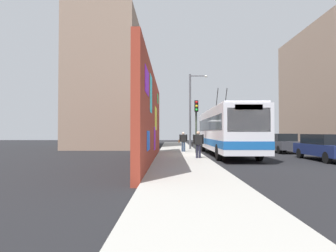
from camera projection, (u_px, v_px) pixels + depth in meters
name	position (u px, v px, depth m)	size (l,w,h in m)	color
ground_plane	(203.00, 156.00, 19.39)	(80.00, 80.00, 0.00)	black
sidewalk_slab	(180.00, 155.00, 19.41)	(48.00, 3.20, 0.15)	#9E9B93
graffiti_wall	(152.00, 119.00, 15.85)	(14.77, 0.32, 4.95)	maroon
building_far_left	(108.00, 84.00, 30.69)	(10.28, 6.81, 13.94)	gray
building_far_right	(335.00, 89.00, 32.47)	(13.69, 7.90, 13.53)	gray
city_bus	(226.00, 130.00, 20.46)	(12.14, 2.68, 5.15)	silver
parked_car_navy	(325.00, 147.00, 16.63)	(4.74, 1.81, 1.58)	navy
parked_car_dark_gray	(282.00, 143.00, 23.09)	(4.14, 1.76, 1.58)	#38383D
parked_car_silver	(259.00, 140.00, 29.16)	(4.68, 1.76, 1.58)	#B7B7BC
pedestrian_at_curb	(198.00, 142.00, 16.70)	(0.22, 0.73, 1.61)	#1E1E2D
pedestrian_midblock	(183.00, 140.00, 22.20)	(0.22, 0.72, 1.56)	#2D3F59
traffic_light	(196.00, 117.00, 20.66)	(0.49, 0.28, 3.93)	#2D382D
street_lamp	(192.00, 106.00, 25.72)	(0.44, 1.71, 6.92)	#4C4C51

